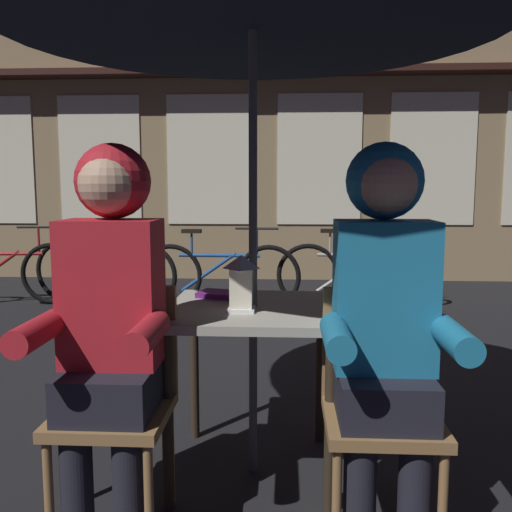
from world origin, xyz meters
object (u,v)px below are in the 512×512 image
object	(u,v)px
person_right_hooded	(385,304)
bicycle_nearest	(3,272)
book	(221,294)
cafe_table	(253,329)
person_left_hooded	(110,300)
bicycle_fourth	(357,274)
chair_left	(118,392)
bicycle_third	(219,274)
chair_right	(379,397)
bicycle_second	(104,272)
lantern	(241,282)

from	to	relation	value
person_right_hooded	bicycle_nearest	world-z (taller)	person_right_hooded
person_right_hooded	book	xyz separation A→B (m)	(-0.64, 0.62, -0.09)
cafe_table	bicycle_nearest	size ratio (longest dim) A/B	0.44
person_left_hooded	bicycle_fourth	size ratio (longest dim) A/B	0.83
chair_left	bicycle_nearest	size ratio (longest dim) A/B	0.52
person_left_hooded	chair_left	bearing A→B (deg)	90.00
bicycle_nearest	bicycle_third	xyz separation A→B (m)	(2.31, -0.02, 0.00)
bicycle_nearest	person_right_hooded	bearing A→B (deg)	-48.30
cafe_table	chair_right	world-z (taller)	chair_right
person_left_hooded	bicycle_second	bearing A→B (deg)	109.00
chair_right	person_left_hooded	world-z (taller)	person_left_hooded
cafe_table	book	size ratio (longest dim) A/B	3.70
person_right_hooded	bicycle_fourth	bearing A→B (deg)	84.17
chair_left	person_left_hooded	world-z (taller)	person_left_hooded
bicycle_third	person_right_hooded	bearing A→B (deg)	-74.50
person_right_hooded	bicycle_fourth	size ratio (longest dim) A/B	0.83
person_left_hooded	person_right_hooded	distance (m)	0.96
bicycle_second	book	bearing A→B (deg)	-63.05
bicycle_nearest	book	bearing A→B (deg)	-49.25
bicycle_fourth	book	bearing A→B (deg)	-107.70
bicycle_second	person_left_hooded	bearing A→B (deg)	-71.00
cafe_table	person_left_hooded	xyz separation A→B (m)	(-0.48, -0.43, 0.21)
cafe_table	bicycle_nearest	xyz separation A→B (m)	(-2.86, 3.32, -0.29)
bicycle_third	person_left_hooded	bearing A→B (deg)	-88.87
cafe_table	person_left_hooded	distance (m)	0.67
bicycle_third	bicycle_fourth	xyz separation A→B (m)	(1.43, 0.13, 0.00)
chair_left	bicycle_fourth	world-z (taller)	chair_left
bicycle_nearest	bicycle_fourth	xyz separation A→B (m)	(3.73, 0.11, 0.00)
chair_left	bicycle_third	size ratio (longest dim) A/B	0.52
cafe_table	book	distance (m)	0.27
cafe_table	bicycle_nearest	world-z (taller)	bicycle_nearest
lantern	person_right_hooded	bearing A→B (deg)	-32.00
cafe_table	person_right_hooded	size ratio (longest dim) A/B	0.53
chair_right	person_right_hooded	size ratio (longest dim) A/B	0.62
book	cafe_table	bearing A→B (deg)	-34.37
bicycle_third	book	xyz separation A→B (m)	(0.39, -3.11, 0.41)
chair_right	bicycle_nearest	bearing A→B (deg)	132.14
chair_right	bicycle_third	world-z (taller)	chair_right
bicycle_fourth	bicycle_second	bearing A→B (deg)	179.94
person_left_hooded	bicycle_nearest	world-z (taller)	person_left_hooded
chair_right	bicycle_fourth	size ratio (longest dim) A/B	0.52
bicycle_second	lantern	bearing A→B (deg)	-63.42
lantern	bicycle_fourth	size ratio (longest dim) A/B	0.14
lantern	person_right_hooded	size ratio (longest dim) A/B	0.17
person_left_hooded	book	bearing A→B (deg)	62.55
bicycle_second	bicycle_fourth	xyz separation A→B (m)	(2.68, -0.00, 0.00)
lantern	bicycle_third	xyz separation A→B (m)	(-0.51, 3.40, -0.51)
bicycle_third	book	size ratio (longest dim) A/B	8.40
book	bicycle_nearest	bearing A→B (deg)	146.20
lantern	person_right_hooded	world-z (taller)	person_right_hooded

